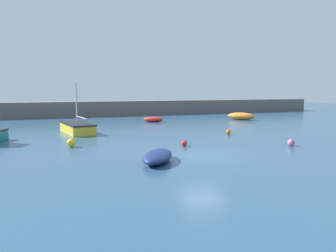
% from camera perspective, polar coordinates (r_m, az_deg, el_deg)
% --- Properties ---
extents(ground_plane, '(120.00, 120.00, 0.20)m').
position_cam_1_polar(ground_plane, '(18.01, 5.95, -5.50)').
color(ground_plane, '#2D5170').
extents(harbor_breakwater, '(64.52, 3.99, 1.98)m').
position_cam_1_polar(harbor_breakwater, '(46.30, -10.34, 3.08)').
color(harbor_breakwater, '#66605B').
rests_on(harbor_breakwater, ground_plane).
extents(open_tender_yellow, '(2.95, 3.44, 0.87)m').
position_cam_1_polar(open_tender_yellow, '(39.75, 12.60, 1.70)').
color(open_tender_yellow, orange).
rests_on(open_tender_yellow, ground_plane).
extents(rowboat_white_midwater, '(2.74, 3.39, 0.58)m').
position_cam_1_polar(rowboat_white_midwater, '(16.34, -1.79, -5.30)').
color(rowboat_white_midwater, navy).
rests_on(rowboat_white_midwater, ground_plane).
extents(sailboat_twin_hulled, '(2.65, 5.18, 4.16)m').
position_cam_1_polar(sailboat_twin_hulled, '(28.16, -15.53, -0.28)').
color(sailboat_twin_hulled, yellow).
rests_on(sailboat_twin_hulled, ground_plane).
extents(dinghy_near_pier, '(2.48, 2.11, 0.57)m').
position_cam_1_polar(dinghy_near_pier, '(36.29, -2.60, 1.17)').
color(dinghy_near_pier, red).
rests_on(dinghy_near_pier, ground_plane).
extents(mooring_buoy_yellow, '(0.52, 0.52, 0.52)m').
position_cam_1_polar(mooring_buoy_yellow, '(21.44, -16.51, -2.83)').
color(mooring_buoy_yellow, yellow).
rests_on(mooring_buoy_yellow, ground_plane).
extents(mooring_buoy_red, '(0.38, 0.38, 0.38)m').
position_cam_1_polar(mooring_buoy_red, '(20.82, 2.86, -3.04)').
color(mooring_buoy_red, red).
rests_on(mooring_buoy_red, ground_plane).
extents(mooring_buoy_pink, '(0.45, 0.45, 0.45)m').
position_cam_1_polar(mooring_buoy_pink, '(22.30, 20.66, -2.72)').
color(mooring_buoy_pink, '#EA668C').
rests_on(mooring_buoy_pink, ground_plane).
extents(mooring_buoy_orange, '(0.39, 0.39, 0.39)m').
position_cam_1_polar(mooring_buoy_orange, '(26.68, 10.47, -1.03)').
color(mooring_buoy_orange, orange).
rests_on(mooring_buoy_orange, ground_plane).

